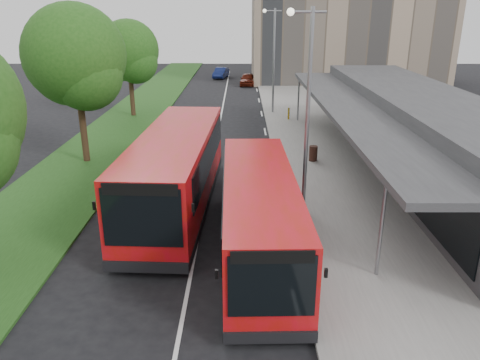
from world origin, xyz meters
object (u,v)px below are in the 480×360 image
at_px(tree_mid, 76,62).
at_px(car_far, 221,73).
at_px(car_near, 247,79).
at_px(litter_bin, 313,153).
at_px(lamp_post_far, 273,54).
at_px(lamp_post_near, 306,101).
at_px(bus_second, 176,171).
at_px(bus_main, 259,215).
at_px(bollard, 289,113).
at_px(tree_far, 129,54).

relative_size(tree_mid, car_far, 2.20).
distance_m(car_near, car_far, 6.77).
bearing_deg(litter_bin, lamp_post_far, 96.46).
bearing_deg(lamp_post_near, tree_mid, 147.64).
relative_size(lamp_post_far, car_far, 2.08).
xyz_separation_m(bus_second, car_far, (0.19, 40.78, -1.04)).
distance_m(lamp_post_near, lamp_post_far, 20.00).
xyz_separation_m(tree_mid, bus_second, (5.92, -6.42, -3.79)).
xyz_separation_m(bus_main, bollard, (3.00, 20.67, -0.85)).
bearing_deg(bus_main, car_near, 88.50).
bearing_deg(car_far, bus_main, -75.38).
height_order(bus_main, car_far, bus_main).
bearing_deg(car_near, lamp_post_far, -79.75).
xyz_separation_m(tree_mid, bollard, (12.25, 10.22, -4.87)).
bearing_deg(car_near, tree_far, -116.00).
distance_m(lamp_post_far, litter_bin, 13.87).
xyz_separation_m(bus_main, car_near, (0.09, 38.85, -0.77)).
bearing_deg(tree_far, litter_bin, -44.05).
distance_m(tree_far, bus_second, 19.60).
height_order(lamp_post_far, bus_main, lamp_post_far).
relative_size(tree_far, bus_main, 0.74).
bearing_deg(tree_mid, bus_second, -47.31).
bearing_deg(lamp_post_near, car_far, 96.91).
distance_m(tree_far, litter_bin, 18.06).
relative_size(lamp_post_near, car_near, 2.02).
relative_size(bus_main, bollard, 11.31).
relative_size(bus_main, car_near, 2.54).
height_order(bus_second, car_near, bus_second).
relative_size(bus_second, car_far, 3.03).
height_order(tree_mid, bollard, tree_mid).
bearing_deg(car_near, car_far, 122.16).
distance_m(litter_bin, car_near, 28.80).
relative_size(lamp_post_near, car_far, 2.08).
relative_size(tree_mid, litter_bin, 10.19).
relative_size(lamp_post_near, bus_second, 0.69).
bearing_deg(tree_mid, litter_bin, -0.93).
height_order(tree_mid, lamp_post_near, tree_mid).
relative_size(tree_mid, bollard, 9.54).
xyz_separation_m(tree_mid, lamp_post_far, (11.13, 12.95, -0.75)).
bearing_deg(lamp_post_far, bus_main, -94.59).
relative_size(bus_second, car_near, 2.94).
height_order(litter_bin, car_far, car_far).
relative_size(lamp_post_far, bus_main, 0.80).
bearing_deg(car_near, bus_main, -86.48).
xyz_separation_m(bus_second, car_near, (3.42, 34.83, -1.00)).
relative_size(litter_bin, bollard, 0.94).
bearing_deg(tree_far, lamp_post_far, 4.87).
xyz_separation_m(lamp_post_near, car_far, (-5.02, 41.41, -4.08)).
bearing_deg(bus_main, bollard, 80.36).
bearing_deg(bus_second, car_near, 87.16).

